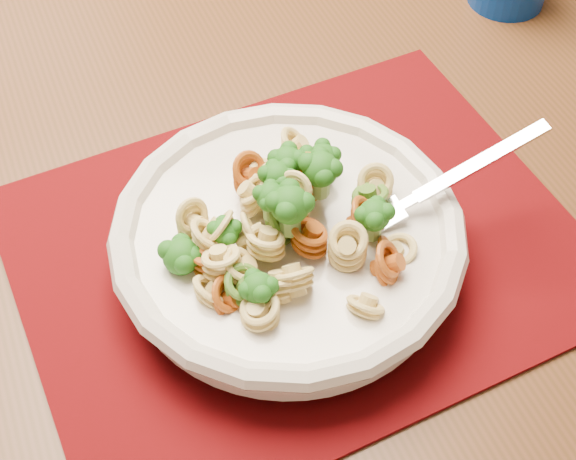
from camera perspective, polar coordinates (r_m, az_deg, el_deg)
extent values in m
cube|color=#432816|center=(1.70, -13.80, 3.19)|extent=(4.00, 4.00, 0.01)
cube|color=#4D2A15|center=(0.67, -3.49, 0.11)|extent=(1.47, 1.17, 0.04)
cube|color=#4D2A15|center=(1.36, 15.38, 8.73)|extent=(0.09, 0.09, 0.69)
cube|color=#4C0307|center=(0.63, 0.79, -1.33)|extent=(0.51, 0.46, 0.00)
cylinder|color=beige|center=(0.62, 0.00, -2.02)|extent=(0.11, 0.11, 0.01)
cylinder|color=beige|center=(0.60, 0.00, -0.92)|extent=(0.25, 0.25, 0.03)
torus|color=beige|center=(0.59, 0.00, -0.01)|extent=(0.27, 0.27, 0.02)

